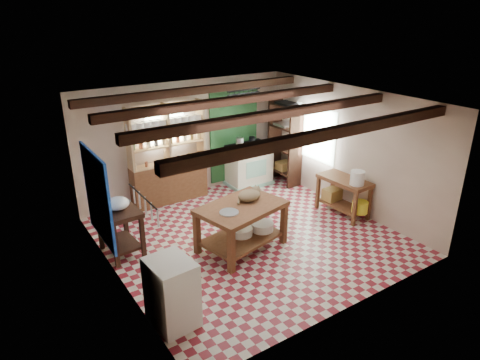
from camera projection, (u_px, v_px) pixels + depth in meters
floor at (249, 237)px, 8.13m from camera, size 5.00×5.00×0.02m
ceiling at (250, 100)px, 7.15m from camera, size 5.00×5.00×0.02m
wall_back at (186, 139)px, 9.57m from camera, size 5.00×0.04×2.60m
wall_front at (356, 229)px, 5.70m from camera, size 5.00×0.04×2.60m
wall_left at (112, 206)px, 6.36m from camera, size 0.04×5.00×2.60m
wall_right at (348, 149)px, 8.91m from camera, size 0.04×5.00×2.60m
ceiling_beams at (250, 107)px, 7.19m from camera, size 5.00×3.80×0.15m
blue_wall_patch at (98, 197)px, 7.15m from camera, size 0.04×1.40×1.60m
green_wall_patch at (234, 133)px, 10.20m from camera, size 1.30×0.04×2.30m
window_back at (165, 125)px, 9.15m from camera, size 0.90×0.02×0.80m
window_right at (315, 133)px, 9.64m from camera, size 0.02×1.30×1.20m
utensil_rail at (143, 205)px, 5.28m from camera, size 0.06×0.90×0.28m
pot_rack at (244, 97)px, 9.53m from camera, size 0.86×0.12×0.36m
shelving_unit at (168, 154)px, 9.22m from camera, size 1.70×0.34×2.20m
tall_rack at (285, 143)px, 10.31m from camera, size 0.40×0.86×2.00m
work_table at (241, 227)px, 7.60m from camera, size 1.66×1.28×0.84m
stove at (248, 165)px, 10.35m from camera, size 1.04×0.71×1.00m
prep_table at (121, 231)px, 7.42m from camera, size 0.63×0.89×0.87m
white_cabinet at (172, 293)px, 5.74m from camera, size 0.59×0.69×0.97m
right_counter at (343, 196)px, 8.88m from camera, size 0.60×1.13×0.79m
cat at (249, 195)px, 7.60m from camera, size 0.52×0.46×0.19m
steel_tray at (229, 212)px, 7.17m from camera, size 0.39×0.39×0.02m
basin_large at (241, 231)px, 7.71m from camera, size 0.49×0.49×0.14m
basin_small at (262, 226)px, 7.88m from camera, size 0.50×0.50×0.15m
kettle_left at (240, 142)px, 9.99m from camera, size 0.19×0.19×0.21m
kettle_right at (252, 141)px, 10.17m from camera, size 0.15×0.15×0.19m
enamel_bowl at (117, 203)px, 7.21m from camera, size 0.43×0.43×0.20m
white_bucket at (357, 178)px, 8.38m from camera, size 0.29×0.29×0.28m
wicker_basket at (332, 194)px, 9.13m from camera, size 0.37×0.30×0.25m
yellow_tub at (360, 207)px, 8.56m from camera, size 0.33×0.33×0.23m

